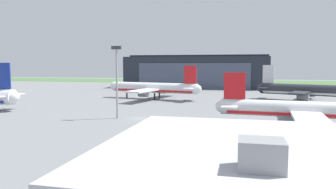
% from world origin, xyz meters
% --- Properties ---
extents(ground_plane, '(440.00, 440.00, 0.00)m').
position_xyz_m(ground_plane, '(0.00, 0.00, 0.00)').
color(ground_plane, slate).
extents(grass_field_strip, '(440.00, 56.00, 0.08)m').
position_xyz_m(grass_field_strip, '(0.00, 174.89, 0.04)').
color(grass_field_strip, '#49743E').
rests_on(grass_field_strip, ground_plane).
extents(maintenance_hangar, '(78.13, 28.97, 18.42)m').
position_xyz_m(maintenance_hangar, '(-1.62, 109.12, 8.75)').
color(maintenance_hangar, '#232833').
rests_on(maintenance_hangar, ground_plane).
extents(airliner_near_right, '(38.66, 34.55, 11.18)m').
position_xyz_m(airliner_near_right, '(37.18, -1.98, 3.50)').
color(airliner_near_right, silver).
rests_on(airliner_near_right, ground_plane).
extents(airliner_far_left, '(33.56, 27.92, 12.74)m').
position_xyz_m(airliner_far_left, '(46.09, 48.45, 3.83)').
color(airliner_far_left, '#282B33').
rests_on(airliner_far_left, ground_plane).
extents(airliner_far_right, '(37.23, 33.78, 12.54)m').
position_xyz_m(airliner_far_right, '(-8.37, 42.51, 4.18)').
color(airliner_far_right, silver).
rests_on(airliner_far_right, ground_plane).
extents(apron_light_mast, '(2.40, 0.50, 17.27)m').
position_xyz_m(apron_light_mast, '(-5.22, -0.98, 10.23)').
color(apron_light_mast, '#99999E').
rests_on(apron_light_mast, ground_plane).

